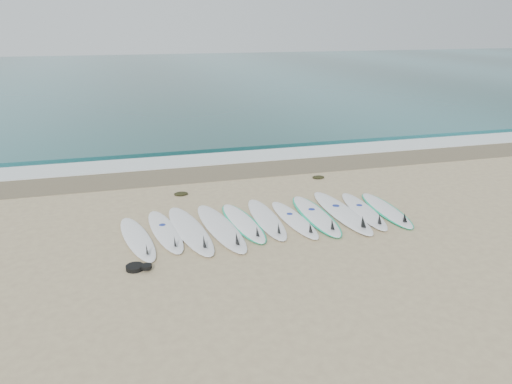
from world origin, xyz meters
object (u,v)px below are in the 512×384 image
object	(u,v)px
surfboard_5	(267,219)
leash_coil	(137,267)
surfboard_0	(138,239)
surfboard_10	(387,210)

from	to	relation	value
surfboard_5	leash_coil	world-z (taller)	surfboard_5
surfboard_5	leash_coil	distance (m)	3.28
surfboard_0	surfboard_5	xyz separation A→B (m)	(2.82, 0.29, 0.00)
surfboard_10	leash_coil	size ratio (longest dim) A/B	5.28
surfboard_5	surfboard_10	world-z (taller)	surfboard_5
surfboard_0	surfboard_10	distance (m)	5.68
surfboard_10	surfboard_5	bearing A→B (deg)	179.53
surfboard_0	leash_coil	world-z (taller)	surfboard_0
surfboard_0	leash_coil	size ratio (longest dim) A/B	5.35
surfboard_0	surfboard_5	world-z (taller)	surfboard_5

